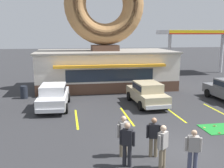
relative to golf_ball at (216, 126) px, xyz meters
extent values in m
plane|color=#2D2D30|center=(-3.26, -2.34, -0.05)|extent=(160.00, 160.00, 0.00)
cube|color=brown|center=(-4.28, 11.66, 0.40)|extent=(12.00, 6.00, 0.90)
cube|color=silver|center=(-4.28, 11.66, 2.00)|extent=(12.00, 6.00, 2.30)
cube|color=gray|center=(-4.28, 11.66, 3.23)|extent=(12.30, 6.30, 0.16)
cube|color=orange|center=(-4.28, 8.36, 2.30)|extent=(9.00, 0.60, 0.20)
cube|color=#232D3D|center=(-4.28, 8.65, 1.50)|extent=(7.20, 0.03, 1.00)
cube|color=brown|center=(-4.28, 11.66, 3.56)|extent=(2.40, 1.80, 0.50)
torus|color=#B27F4C|center=(-4.28, 11.66, 7.36)|extent=(7.10, 1.90, 7.10)
torus|color=#9E6B42|center=(-4.28, 11.24, 7.36)|extent=(6.24, 1.05, 6.24)
torus|color=brown|center=(-0.39, -0.91, 0.00)|extent=(0.13, 0.13, 0.04)
torus|color=#E5C666|center=(-0.75, -0.08, 0.00)|extent=(0.13, 0.13, 0.04)
torus|color=brown|center=(-0.09, 0.06, 0.00)|extent=(0.13, 0.13, 0.04)
sphere|color=white|center=(0.00, 0.00, 0.00)|extent=(0.04, 0.04, 0.04)
cube|color=#BCAD89|center=(-2.32, 5.00, 0.61)|extent=(1.92, 4.46, 0.68)
cube|color=#BCAD89|center=(-2.31, 4.85, 1.25)|extent=(1.64, 2.16, 0.60)
cube|color=#232D3D|center=(-2.31, 4.85, 1.27)|extent=(1.66, 2.07, 0.36)
cube|color=silver|center=(-2.40, 7.23, 0.37)|extent=(1.67, 0.16, 0.24)
cube|color=silver|center=(-2.24, 2.77, 0.37)|extent=(1.67, 0.16, 0.24)
cylinder|color=black|center=(-3.25, 6.33, 0.27)|extent=(0.24, 0.65, 0.64)
cylinder|color=black|center=(-1.49, 6.40, 0.27)|extent=(0.24, 0.65, 0.64)
cylinder|color=black|center=(-3.15, 3.60, 0.27)|extent=(0.24, 0.65, 0.64)
cylinder|color=black|center=(-1.39, 3.67, 0.27)|extent=(0.24, 0.65, 0.64)
cube|color=silver|center=(3.89, 7.14, 0.37)|extent=(1.67, 0.14, 0.24)
cylinder|color=black|center=(3.03, 6.26, 0.27)|extent=(0.23, 0.64, 0.64)
cube|color=silver|center=(-8.66, 5.29, 0.61)|extent=(2.04, 4.50, 0.68)
cube|color=silver|center=(-8.67, 5.14, 1.25)|extent=(1.69, 2.19, 0.60)
cube|color=#232D3D|center=(-8.67, 5.14, 1.27)|extent=(1.71, 2.11, 0.36)
cube|color=silver|center=(-8.52, 7.52, 0.37)|extent=(1.67, 0.21, 0.24)
cube|color=silver|center=(-8.81, 3.07, 0.37)|extent=(1.67, 0.21, 0.24)
cylinder|color=black|center=(-9.46, 6.71, 0.27)|extent=(0.26, 0.65, 0.64)
cylinder|color=black|center=(-7.70, 6.60, 0.27)|extent=(0.26, 0.65, 0.64)
cylinder|color=black|center=(-9.63, 3.99, 0.27)|extent=(0.26, 0.65, 0.64)
cylinder|color=black|center=(-7.87, 3.88, 0.27)|extent=(0.26, 0.65, 0.64)
cylinder|color=#232328|center=(-5.72, -3.20, 0.37)|extent=(0.15, 0.15, 0.84)
cylinder|color=#232328|center=(-5.55, -3.29, 0.37)|extent=(0.15, 0.15, 0.84)
cube|color=black|center=(-5.64, -3.24, 1.09)|extent=(0.45, 0.39, 0.61)
cylinder|color=black|center=(-5.86, -3.12, 1.06)|extent=(0.10, 0.10, 0.56)
cylinder|color=black|center=(-5.42, -3.36, 1.06)|extent=(0.10, 0.10, 0.56)
sphere|color=tan|center=(-5.64, -3.24, 1.54)|extent=(0.22, 0.22, 0.22)
cylinder|color=#474C66|center=(-3.49, -3.95, 0.33)|extent=(0.15, 0.15, 0.76)
cylinder|color=#474C66|center=(-3.29, -4.01, 0.33)|extent=(0.15, 0.15, 0.76)
cube|color=gray|center=(-3.39, -3.98, 0.99)|extent=(0.43, 0.33, 0.56)
cylinder|color=gray|center=(-3.63, -3.91, 0.96)|extent=(0.10, 0.10, 0.51)
cylinder|color=gray|center=(-3.15, -4.05, 0.96)|extent=(0.10, 0.10, 0.51)
sphere|color=tan|center=(-3.39, -3.98, 1.40)|extent=(0.20, 0.20, 0.20)
cylinder|color=#7F7056|center=(-4.52, -2.65, 0.35)|extent=(0.15, 0.15, 0.80)
cylinder|color=#7F7056|center=(-4.32, -2.68, 0.35)|extent=(0.15, 0.15, 0.80)
cube|color=black|center=(-4.42, -2.67, 1.04)|extent=(0.42, 0.31, 0.59)
cylinder|color=black|center=(-4.66, -2.62, 1.01)|extent=(0.10, 0.10, 0.54)
cylinder|color=black|center=(-4.17, -2.71, 1.01)|extent=(0.10, 0.10, 0.54)
sphere|color=#9E7051|center=(-4.42, -2.67, 1.47)|extent=(0.21, 0.21, 0.21)
cylinder|color=#7F7056|center=(-5.50, -2.37, 0.36)|extent=(0.15, 0.15, 0.83)
cylinder|color=#7F7056|center=(-5.69, -2.44, 0.36)|extent=(0.15, 0.15, 0.83)
cube|color=gray|center=(-5.59, -2.41, 1.08)|extent=(0.44, 0.37, 0.61)
cylinder|color=gray|center=(-5.36, -2.31, 1.05)|extent=(0.10, 0.10, 0.56)
cylinder|color=gray|center=(-5.82, -2.50, 1.05)|extent=(0.10, 0.10, 0.56)
sphere|color=beige|center=(-5.59, -2.41, 1.53)|extent=(0.22, 0.22, 0.22)
cylinder|color=#7F7056|center=(-4.34, -3.59, 0.36)|extent=(0.15, 0.15, 0.82)
cylinder|color=#7F7056|center=(-4.49, -3.72, 0.36)|extent=(0.15, 0.15, 0.82)
cube|color=gray|center=(-4.42, -3.66, 1.07)|extent=(0.44, 0.43, 0.60)
cylinder|color=gray|center=(-4.22, -3.49, 1.04)|extent=(0.10, 0.10, 0.55)
cylinder|color=gray|center=(-4.61, -3.82, 1.04)|extent=(0.10, 0.10, 0.55)
sphere|color=beige|center=(-4.42, -3.66, 1.51)|extent=(0.22, 0.22, 0.22)
cylinder|color=#232833|center=(-11.04, 8.33, 0.42)|extent=(0.56, 0.56, 0.95)
torus|color=black|center=(-11.04, 8.33, 0.90)|extent=(0.57, 0.57, 0.05)
cylinder|color=silver|center=(4.65, 18.34, 2.35)|extent=(0.40, 0.40, 4.80)
cylinder|color=silver|center=(11.65, 18.34, 2.35)|extent=(0.40, 0.40, 4.80)
cube|color=silver|center=(8.15, 18.34, 5.00)|extent=(9.00, 4.40, 0.50)
cube|color=yellow|center=(8.15, 16.12, 5.00)|extent=(9.00, 0.04, 0.44)
cube|color=red|center=(8.15, 16.09, 4.83)|extent=(9.00, 0.04, 0.12)
cube|color=yellow|center=(-7.28, 2.66, -0.05)|extent=(0.12, 3.60, 0.01)
cube|color=yellow|center=(-4.28, 2.66, -0.05)|extent=(0.12, 3.60, 0.01)
cube|color=yellow|center=(-1.28, 2.66, -0.05)|extent=(0.12, 3.60, 0.01)
cube|color=yellow|center=(1.72, 2.66, -0.05)|extent=(0.12, 3.60, 0.01)
camera|label=1|loc=(-7.74, -12.08, 4.83)|focal=42.00mm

